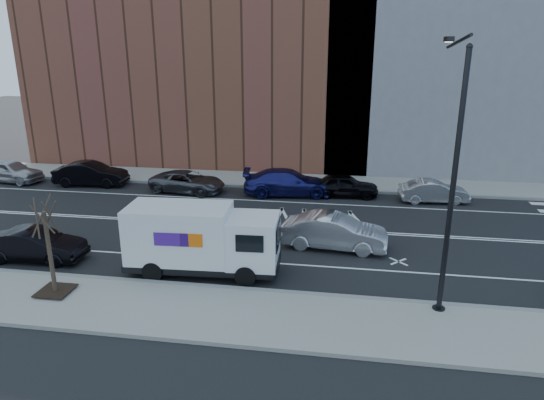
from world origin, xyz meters
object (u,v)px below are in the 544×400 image
(fedex_van, at_px, (201,239))
(driving_sedan, at_px, (335,232))
(far_parked_b, at_px, (91,174))
(far_parked_a, at_px, (10,171))

(fedex_van, bearing_deg, driving_sedan, 30.02)
(fedex_van, xyz_separation_m, far_parked_b, (-11.18, 11.53, -0.71))
(far_parked_a, bearing_deg, fedex_van, -115.96)
(far_parked_a, distance_m, driving_sedan, 23.77)
(fedex_van, height_order, far_parked_a, fedex_van)
(fedex_van, relative_size, far_parked_a, 1.40)
(fedex_van, relative_size, driving_sedan, 1.32)
(fedex_van, height_order, far_parked_b, fedex_van)
(far_parked_b, bearing_deg, far_parked_a, 85.78)
(far_parked_b, bearing_deg, driving_sedan, -121.03)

